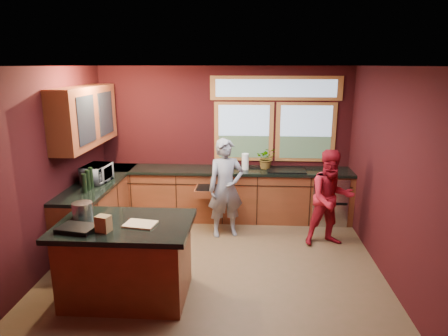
# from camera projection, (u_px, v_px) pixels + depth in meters

# --- Properties ---
(floor) EXTENTS (4.50, 4.50, 0.00)m
(floor) POSITION_uv_depth(u_px,v_px,m) (216.00, 262.00, 5.65)
(floor) COLOR brown
(floor) RESTS_ON ground
(room_shell) EXTENTS (4.52, 4.02, 2.71)m
(room_shell) POSITION_uv_depth(u_px,v_px,m) (174.00, 133.00, 5.54)
(room_shell) COLOR black
(room_shell) RESTS_ON ground
(back_counter) EXTENTS (4.50, 0.64, 0.93)m
(back_counter) POSITION_uv_depth(u_px,v_px,m) (234.00, 194.00, 7.16)
(back_counter) COLOR #5B2B15
(back_counter) RESTS_ON floor
(left_counter) EXTENTS (0.64, 2.30, 0.93)m
(left_counter) POSITION_uv_depth(u_px,v_px,m) (100.00, 208.00, 6.47)
(left_counter) COLOR #5B2B15
(left_counter) RESTS_ON floor
(island) EXTENTS (1.55, 1.05, 0.95)m
(island) POSITION_uv_depth(u_px,v_px,m) (127.00, 260.00, 4.72)
(island) COLOR #5B2B15
(island) RESTS_ON floor
(person_grey) EXTENTS (0.67, 0.54, 1.60)m
(person_grey) POSITION_uv_depth(u_px,v_px,m) (226.00, 188.00, 6.38)
(person_grey) COLOR slate
(person_grey) RESTS_ON floor
(person_red) EXTENTS (0.83, 0.70, 1.50)m
(person_red) POSITION_uv_depth(u_px,v_px,m) (331.00, 198.00, 6.05)
(person_red) COLOR maroon
(person_red) RESTS_ON floor
(microwave) EXTENTS (0.39, 0.53, 0.28)m
(microwave) POSITION_uv_depth(u_px,v_px,m) (97.00, 174.00, 6.23)
(microwave) COLOR #999999
(microwave) RESTS_ON left_counter
(potted_plant) EXTENTS (0.35, 0.30, 0.38)m
(potted_plant) POSITION_uv_depth(u_px,v_px,m) (266.00, 158.00, 7.01)
(potted_plant) COLOR #999999
(potted_plant) RESTS_ON back_counter
(paper_towel) EXTENTS (0.12, 0.12, 0.28)m
(paper_towel) POSITION_uv_depth(u_px,v_px,m) (245.00, 161.00, 7.00)
(paper_towel) COLOR white
(paper_towel) RESTS_ON back_counter
(cutting_board) EXTENTS (0.39, 0.30, 0.02)m
(cutting_board) POSITION_uv_depth(u_px,v_px,m) (140.00, 224.00, 4.54)
(cutting_board) COLOR tan
(cutting_board) RESTS_ON island
(stock_pot) EXTENTS (0.24, 0.24, 0.18)m
(stock_pot) POSITION_uv_depth(u_px,v_px,m) (82.00, 210.00, 4.76)
(stock_pot) COLOR #BABABF
(stock_pot) RESTS_ON island
(paper_bag) EXTENTS (0.18, 0.16, 0.18)m
(paper_bag) POSITION_uv_depth(u_px,v_px,m) (103.00, 224.00, 4.35)
(paper_bag) COLOR brown
(paper_bag) RESTS_ON island
(black_tray) EXTENTS (0.44, 0.35, 0.05)m
(black_tray) POSITION_uv_depth(u_px,v_px,m) (77.00, 228.00, 4.38)
(black_tray) COLOR black
(black_tray) RESTS_ON island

